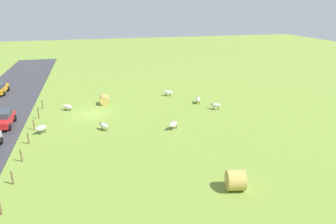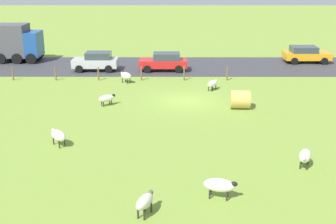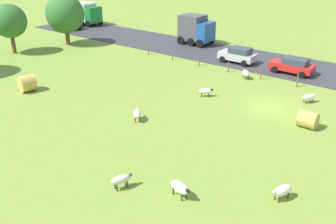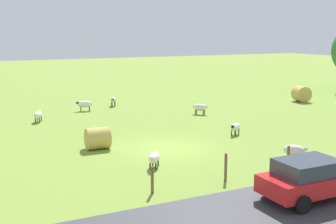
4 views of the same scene
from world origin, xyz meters
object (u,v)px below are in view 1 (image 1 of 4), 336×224
Objects in this scene: sheep_6 at (168,92)px; hay_bale_0 at (236,180)px; sheep_4 at (41,128)px; sheep_1 at (198,99)px; hay_bale_1 at (104,100)px; sheep_3 at (216,105)px; sheep_0 at (173,124)px; sheep_2 at (104,126)px; car_3 at (2,119)px; sheep_5 at (68,107)px.

hay_bale_0 is at bearing 87.08° from sheep_6.
hay_bale_0 reaches higher than sheep_4.
hay_bale_1 reaches higher than sheep_1.
sheep_3 is 0.99× the size of hay_bale_1.
sheep_0 is 0.94× the size of sheep_6.
sheep_1 is 1.18× the size of sheep_2.
hay_bale_1 reaches higher than sheep_3.
sheep_4 reaches higher than sheep_6.
hay_bale_1 is at bearing -155.05° from car_3.
sheep_4 is 10.13m from hay_bale_1.
sheep_1 is 15.87m from sheep_5.
sheep_2 is (6.75, -1.50, -0.05)m from sheep_0.
car_3 is (6.18, 3.57, 0.38)m from sheep_5.
hay_bale_1 is at bearing -163.06° from sheep_5.
sheep_6 is (-9.19, -10.04, 0.03)m from sheep_2.
sheep_1 reaches higher than sheep_6.
car_3 reaches higher than sheep_1.
sheep_2 is 0.28× the size of car_3.
hay_bale_0 reaches higher than sheep_5.
sheep_0 reaches higher than sheep_3.
sheep_3 is 1.03× the size of sheep_5.
sheep_4 is 19.38m from hay_bale_0.
hay_bale_1 is 11.61m from car_3.
sheep_1 is at bearing -153.75° from sheep_2.
sheep_5 is 13.30m from sheep_6.
sheep_5 is 0.91× the size of sheep_6.
hay_bale_1 is (8.64, 1.57, 0.06)m from sheep_6.
sheep_1 is at bearing -173.90° from car_3.
car_3 is at bearing -42.20° from hay_bale_0.
car_3 is (19.17, 6.46, 0.34)m from sheep_6.
sheep_1 is at bearing 167.50° from hay_bale_1.
sheep_2 is at bearing -57.78° from hay_bale_0.
hay_bale_1 is (7.48, -21.22, -0.12)m from hay_bale_0.
sheep_3 is at bearing -166.68° from sheep_2.
hay_bale_0 is (-13.96, 13.44, 0.15)m from sheep_4.
sheep_0 is at bearing 78.02° from sheep_6.
sheep_2 is 10.60m from car_3.
sheep_1 is 1.12× the size of sheep_3.
sheep_1 is at bearing -102.08° from hay_bale_0.
car_3 is at bearing 6.10° from sheep_1.
sheep_3 is (-1.23, 2.79, -0.01)m from sheep_1.
sheep_2 is 0.88× the size of sheep_6.
sheep_0 is 11.80m from sheep_6.
hay_bale_0 is at bearing 109.42° from hay_bale_1.
sheep_6 is (4.07, -6.90, -0.02)m from sheep_3.
sheep_4 is at bearing 50.24° from hay_bale_1.
sheep_0 is 11.74m from hay_bale_1.
sheep_3 is 8.01m from sheep_6.
sheep_2 is 13.61m from sheep_6.
sheep_0 is 8.00m from sheep_3.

